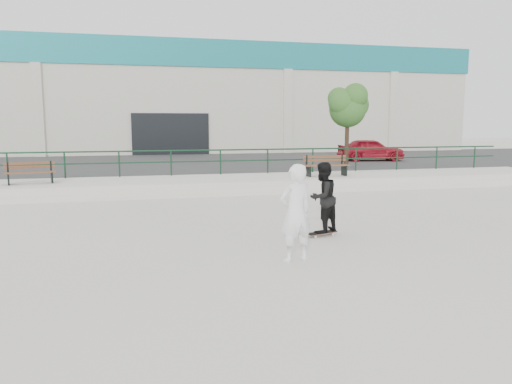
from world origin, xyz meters
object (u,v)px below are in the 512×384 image
object	(u,v)px
bench_left	(30,173)
standing_skater	(322,197)
skateboard	(322,233)
seated_skater	(296,213)
tree	(348,105)
red_car	(371,150)
bench_right	(326,166)

from	to	relation	value
bench_left	standing_skater	xyz separation A→B (m)	(7.70, -7.99, 0.03)
skateboard	seated_skater	size ratio (longest dim) A/B	0.43
seated_skater	bench_left	bearing A→B (deg)	-70.44
bench_left	skateboard	bearing A→B (deg)	-58.07
tree	skateboard	size ratio (longest dim) A/B	4.90
standing_skater	skateboard	bearing A→B (deg)	103.41
red_car	standing_skater	bearing A→B (deg)	160.44
bench_left	red_car	bearing A→B (deg)	10.25
skateboard	seated_skater	xyz separation A→B (m)	(-1.27, -1.86, 0.86)
bench_right	skateboard	distance (m)	8.51
skateboard	seated_skater	world-z (taller)	seated_skater
bench_left	bench_right	distance (m)	10.93
tree	red_car	size ratio (longest dim) A/B	1.09
bench_left	standing_skater	world-z (taller)	standing_skater
bench_right	seated_skater	world-z (taller)	seated_skater
red_car	skateboard	size ratio (longest dim) A/B	4.50
standing_skater	seated_skater	distance (m)	2.26
bench_right	red_car	bearing A→B (deg)	53.10
tree	bench_left	bearing A→B (deg)	-164.54
bench_left	bench_right	bearing A→B (deg)	-12.84
bench_left	red_car	size ratio (longest dim) A/B	0.47
bench_right	standing_skater	distance (m)	8.47
bench_left	tree	world-z (taller)	tree
bench_left	tree	size ratio (longest dim) A/B	0.44
bench_left	skateboard	xyz separation A→B (m)	(7.70, -7.99, -0.80)
red_car	seated_skater	bearing A→B (deg)	159.98
tree	standing_skater	bearing A→B (deg)	-116.60
seated_skater	red_car	bearing A→B (deg)	-134.43
bench_right	tree	bearing A→B (deg)	57.21
tree	standing_skater	distance (m)	13.38
red_car	seated_skater	world-z (taller)	seated_skater
bench_left	bench_right	world-z (taller)	bench_right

